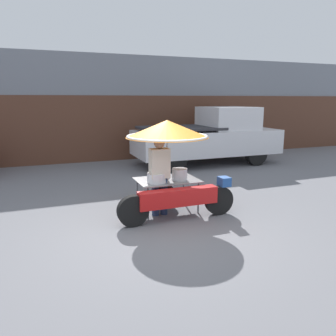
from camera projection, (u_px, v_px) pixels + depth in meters
The scene contains 5 objects.
ground_plane at pixel (159, 231), 5.75m from camera, with size 36.00×36.00×0.00m, color slate.
shopfront_building at pixel (90, 108), 12.71m from camera, with size 28.00×2.06×3.87m.
vendor_motorcycle_cart at pixel (169, 145), 6.45m from camera, with size 2.35×1.65×1.87m.
vendor_person at pixel (160, 173), 6.39m from camera, with size 0.38×0.22×1.54m.
pickup_truck at pixel (210, 137), 11.57m from camera, with size 5.10×1.95×2.00m.
Camera 1 is at (-1.78, -5.09, 2.27)m, focal length 35.00 mm.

